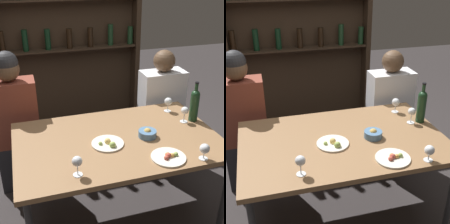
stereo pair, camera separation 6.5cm
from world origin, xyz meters
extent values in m
plane|color=#332D2D|center=(0.00, 0.00, 0.00)|extent=(10.00, 10.00, 0.00)
cube|color=olive|center=(0.00, 0.00, 0.73)|extent=(1.48, 0.95, 0.04)
cylinder|color=#2D2D30|center=(0.68, -0.41, 0.36)|extent=(0.04, 0.04, 0.71)
cylinder|color=#2D2D30|center=(-0.68, 0.41, 0.36)|extent=(0.04, 0.04, 0.71)
cylinder|color=#2D2D30|center=(0.68, 0.41, 0.36)|extent=(0.04, 0.04, 0.71)
cube|color=#38281C|center=(0.00, 2.00, 1.12)|extent=(1.72, 0.02, 2.25)
cube|color=#38281C|center=(0.86, 1.89, 1.12)|extent=(0.06, 0.18, 2.25)
cube|color=#38281C|center=(0.00, 1.89, 0.95)|extent=(1.64, 0.18, 0.02)
cylinder|color=black|center=(-0.78, 1.89, 1.08)|extent=(0.07, 0.07, 0.25)
cylinder|color=black|center=(-0.52, 1.90, 1.08)|extent=(0.07, 0.07, 0.25)
cylinder|color=black|center=(-0.26, 1.90, 1.08)|extent=(0.07, 0.07, 0.24)
cylinder|color=black|center=(0.00, 1.88, 1.08)|extent=(0.07, 0.07, 0.24)
cylinder|color=black|center=(0.26, 1.89, 1.08)|extent=(0.07, 0.07, 0.23)
cylinder|color=#19381E|center=(0.52, 1.90, 1.09)|extent=(0.07, 0.07, 0.26)
cylinder|color=#19381E|center=(0.78, 1.88, 1.07)|extent=(0.07, 0.07, 0.22)
cylinder|color=#19381E|center=(0.67, 0.10, 0.86)|extent=(0.07, 0.07, 0.23)
sphere|color=#19381E|center=(0.67, 0.10, 0.97)|extent=(0.07, 0.07, 0.07)
cylinder|color=#19381E|center=(0.67, 0.10, 1.02)|extent=(0.03, 0.03, 0.09)
cylinder|color=black|center=(0.67, 0.10, 1.07)|extent=(0.03, 0.03, 0.01)
cylinder|color=silver|center=(0.55, 0.31, 0.75)|extent=(0.06, 0.06, 0.00)
cylinder|color=silver|center=(0.55, 0.31, 0.79)|extent=(0.01, 0.01, 0.07)
sphere|color=silver|center=(0.55, 0.31, 0.84)|extent=(0.07, 0.07, 0.07)
cylinder|color=silver|center=(0.46, -0.41, 0.75)|extent=(0.06, 0.06, 0.00)
cylinder|color=silver|center=(0.46, -0.41, 0.78)|extent=(0.01, 0.01, 0.06)
sphere|color=silver|center=(0.46, -0.41, 0.83)|extent=(0.07, 0.07, 0.07)
cylinder|color=silver|center=(0.59, 0.10, 0.75)|extent=(0.06, 0.06, 0.00)
cylinder|color=silver|center=(0.59, 0.10, 0.79)|extent=(0.01, 0.01, 0.08)
sphere|color=silver|center=(0.59, 0.10, 0.85)|extent=(0.06, 0.06, 0.06)
cylinder|color=silver|center=(-0.36, -0.34, 0.75)|extent=(0.06, 0.06, 0.00)
cylinder|color=silver|center=(-0.36, -0.34, 0.79)|extent=(0.01, 0.01, 0.08)
sphere|color=silver|center=(-0.36, -0.34, 0.85)|extent=(0.06, 0.06, 0.06)
cylinder|color=silver|center=(-0.09, -0.05, 0.75)|extent=(0.23, 0.23, 0.01)
sphere|color=#99B256|center=(-0.07, -0.11, 0.77)|extent=(0.05, 0.05, 0.05)
sphere|color=#B74C3D|center=(-0.06, -0.10, 0.77)|extent=(0.03, 0.03, 0.03)
sphere|color=#E5BC66|center=(-0.09, -0.06, 0.77)|extent=(0.03, 0.03, 0.03)
sphere|color=#99B256|center=(-0.15, -0.06, 0.77)|extent=(0.03, 0.03, 0.03)
sphere|color=#E5BC66|center=(-0.09, -0.05, 0.77)|extent=(0.04, 0.04, 0.04)
cylinder|color=silver|center=(0.24, -0.33, 0.75)|extent=(0.23, 0.23, 0.01)
sphere|color=#C67038|center=(0.24, -0.33, 0.77)|extent=(0.04, 0.04, 0.04)
sphere|color=gold|center=(0.26, -0.34, 0.77)|extent=(0.03, 0.03, 0.03)
sphere|color=#99B256|center=(0.29, -0.34, 0.77)|extent=(0.03, 0.03, 0.03)
sphere|color=#B74C3D|center=(0.24, -0.34, 0.77)|extent=(0.04, 0.04, 0.04)
sphere|color=#B74C3D|center=(0.21, -0.36, 0.77)|extent=(0.03, 0.03, 0.03)
cylinder|color=#4C7299|center=(0.22, -0.04, 0.77)|extent=(0.13, 0.13, 0.05)
sphere|color=gold|center=(0.22, -0.04, 0.79)|extent=(0.06, 0.06, 0.06)
cube|color=#26262B|center=(-0.72, 0.68, 0.23)|extent=(0.36, 0.22, 0.45)
cube|color=brown|center=(-0.72, 0.68, 0.74)|extent=(0.40, 0.22, 0.58)
sphere|color=brown|center=(-0.72, 0.68, 1.13)|extent=(0.20, 0.20, 0.20)
sphere|color=#262628|center=(-0.72, 0.68, 1.19)|extent=(0.19, 0.19, 0.19)
cube|color=#26262B|center=(0.67, 0.68, 0.23)|extent=(0.38, 0.22, 0.45)
cube|color=white|center=(0.67, 0.68, 0.72)|extent=(0.42, 0.22, 0.53)
sphere|color=brown|center=(0.67, 0.68, 1.08)|extent=(0.20, 0.20, 0.20)
camera|label=1|loc=(-0.62, -1.86, 1.91)|focal=50.00mm
camera|label=2|loc=(-0.56, -1.88, 1.91)|focal=50.00mm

